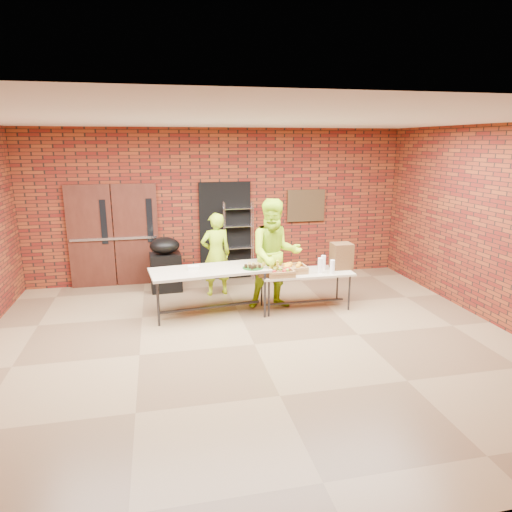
% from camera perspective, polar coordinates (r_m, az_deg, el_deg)
% --- Properties ---
extents(room, '(8.08, 7.08, 3.28)m').
position_cam_1_polar(room, '(6.36, -0.21, 2.19)').
color(room, brown).
rests_on(room, ground).
extents(double_doors, '(1.78, 0.12, 2.10)m').
position_cam_1_polar(double_doors, '(9.75, -17.32, 2.45)').
color(double_doors, '#461E14').
rests_on(double_doors, room).
extents(dark_doorway, '(1.10, 0.06, 2.10)m').
position_cam_1_polar(dark_doorway, '(9.83, -3.86, 3.13)').
color(dark_doorway, black).
rests_on(dark_doorway, room).
extents(bronze_plaque, '(0.85, 0.04, 0.70)m').
position_cam_1_polar(bronze_plaque, '(10.15, 6.27, 6.29)').
color(bronze_plaque, '#3B2C17').
rests_on(bronze_plaque, room).
extents(wire_rack, '(0.63, 0.23, 1.69)m').
position_cam_1_polar(wire_rack, '(9.77, -2.20, 1.87)').
color(wire_rack, '#A8A9AF').
rests_on(wire_rack, room).
extents(table_left, '(2.07, 1.05, 0.82)m').
position_cam_1_polar(table_left, '(7.79, -5.79, -2.11)').
color(table_left, '#C5B596').
rests_on(table_left, room).
extents(table_right, '(1.65, 0.69, 0.68)m').
position_cam_1_polar(table_right, '(8.14, 6.18, -2.34)').
color(table_right, '#C5B596').
rests_on(table_right, room).
extents(basket_bananas, '(0.42, 0.33, 0.13)m').
position_cam_1_polar(basket_bananas, '(7.88, 1.67, -1.96)').
color(basket_bananas, '#A68142').
rests_on(basket_bananas, table_right).
extents(basket_oranges, '(0.49, 0.38, 0.15)m').
position_cam_1_polar(basket_oranges, '(8.05, 4.54, -1.58)').
color(basket_oranges, '#A68142').
rests_on(basket_oranges, table_right).
extents(basket_apples, '(0.45, 0.35, 0.14)m').
position_cam_1_polar(basket_apples, '(7.82, 3.05, -2.06)').
color(basket_apples, '#A68142').
rests_on(basket_apples, table_right).
extents(muffin_tray, '(0.36, 0.36, 0.09)m').
position_cam_1_polar(muffin_tray, '(7.77, -0.39, -1.24)').
color(muffin_tray, '#165517').
rests_on(muffin_tray, table_left).
extents(napkin_box, '(0.19, 0.13, 0.06)m').
position_cam_1_polar(napkin_box, '(7.77, -7.81, -1.44)').
color(napkin_box, white).
rests_on(napkin_box, table_left).
extents(coffee_dispenser, '(0.35, 0.32, 0.46)m').
position_cam_1_polar(coffee_dispenser, '(8.38, 10.63, 0.02)').
color(coffee_dispenser, brown).
rests_on(coffee_dispenser, table_right).
extents(cup_stack_front, '(0.09, 0.09, 0.27)m').
position_cam_1_polar(cup_stack_front, '(8.05, 8.05, -1.18)').
color(cup_stack_front, white).
rests_on(cup_stack_front, table_right).
extents(cup_stack_mid, '(0.08, 0.08, 0.24)m').
position_cam_1_polar(cup_stack_mid, '(8.05, 9.52, -1.34)').
color(cup_stack_mid, white).
rests_on(cup_stack_mid, table_right).
extents(cup_stack_back, '(0.09, 0.09, 0.26)m').
position_cam_1_polar(cup_stack_back, '(8.28, 8.41, -0.81)').
color(cup_stack_back, white).
rests_on(cup_stack_back, table_right).
extents(covered_grill, '(0.62, 0.53, 1.09)m').
position_cam_1_polar(covered_grill, '(9.26, -11.24, -1.01)').
color(covered_grill, black).
rests_on(covered_grill, room).
extents(volunteer_woman, '(0.64, 0.47, 1.61)m').
position_cam_1_polar(volunteer_woman, '(8.82, -5.03, 0.21)').
color(volunteer_woman, '#A8DE18').
rests_on(volunteer_woman, room).
extents(volunteer_man, '(1.00, 0.80, 1.96)m').
position_cam_1_polar(volunteer_man, '(8.05, 2.38, 0.20)').
color(volunteer_man, '#A8DE18').
rests_on(volunteer_man, room).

